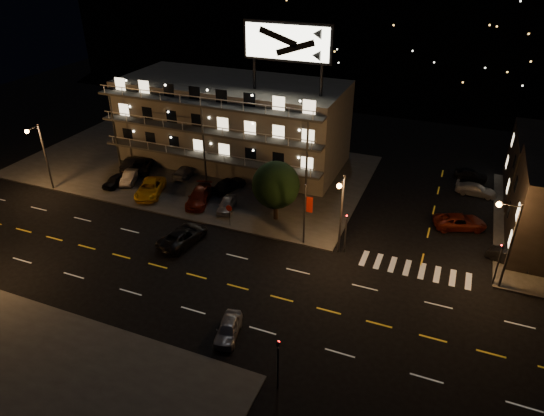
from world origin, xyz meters
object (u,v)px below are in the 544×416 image
at_px(road_car_west, 183,236).
at_px(road_car_east, 228,329).
at_px(lot_car_2, 150,188).
at_px(lot_car_7, 185,171).
at_px(side_car_0, 509,258).
at_px(tree, 275,186).
at_px(lot_car_4, 227,205).

bearing_deg(road_car_west, road_car_east, 145.05).
bearing_deg(lot_car_2, lot_car_7, 60.48).
xyz_separation_m(side_car_0, road_car_west, (-29.11, -8.09, 0.13)).
height_order(tree, lot_car_4, tree).
xyz_separation_m(tree, lot_car_7, (-14.10, 5.46, -3.15)).
height_order(tree, road_car_east, tree).
height_order(side_car_0, road_car_west, road_car_west).
height_order(tree, lot_car_7, tree).
xyz_separation_m(lot_car_2, road_car_east, (18.27, -16.62, -0.27)).
relative_size(side_car_0, road_car_east, 1.02).
bearing_deg(side_car_0, tree, 112.94).
relative_size(side_car_0, road_car_west, 0.70).
xyz_separation_m(lot_car_7, road_car_west, (7.49, -12.87, -0.01)).
xyz_separation_m(lot_car_2, lot_car_7, (1.11, 5.85, -0.14)).
distance_m(lot_car_4, road_car_east, 18.76).
xyz_separation_m(lot_car_7, road_car_east, (17.16, -22.47, -0.13)).
relative_size(tree, road_car_east, 1.67).
bearing_deg(lot_car_2, road_car_east, -61.05).
height_order(lot_car_7, side_car_0, lot_car_7).
distance_m(lot_car_4, road_car_west, 7.19).
xyz_separation_m(tree, lot_car_2, (-15.21, -0.39, -3.01)).
xyz_separation_m(lot_car_7, side_car_0, (36.60, -4.79, -0.14)).
height_order(tree, side_car_0, tree).
relative_size(lot_car_4, lot_car_7, 0.90).
distance_m(lot_car_7, road_car_west, 14.89).
xyz_separation_m(side_car_0, road_car_east, (-19.44, -17.68, 0.01)).
distance_m(lot_car_4, lot_car_7, 10.36).
relative_size(lot_car_4, road_car_west, 0.71).
distance_m(lot_car_4, side_car_0, 28.02).
distance_m(lot_car_2, lot_car_4, 9.71).
bearing_deg(side_car_0, road_car_west, 126.76).
distance_m(tree, road_car_west, 10.43).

